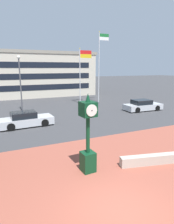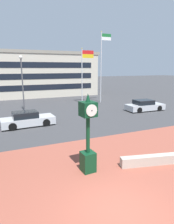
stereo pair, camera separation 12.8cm
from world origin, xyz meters
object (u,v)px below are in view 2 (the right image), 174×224
(flagpole_secondary, at_px, (102,63))
(street_lamp_post, at_px, (22,78))
(street_clock, at_px, (88,137))
(civic_building, at_px, (16,74))
(car_street_distant, at_px, (27,120))
(car_street_near, at_px, (144,106))
(flagpole_primary, at_px, (84,71))

(flagpole_secondary, relative_size, street_lamp_post, 1.57)
(street_clock, bearing_deg, civic_building, 87.81)
(car_street_distant, bearing_deg, civic_building, 174.41)
(car_street_near, height_order, flagpole_primary, flagpole_primary)
(car_street_near, bearing_deg, flagpole_secondary, -163.13)
(street_lamp_post, bearing_deg, flagpole_secondary, 11.64)
(street_clock, xyz_separation_m, car_street_near, (11.75, 10.17, -1.17))
(street_clock, distance_m, street_lamp_post, 15.32)
(street_clock, height_order, car_street_near, street_clock)
(street_clock, xyz_separation_m, civic_building, (-0.87, 29.94, 2.10))
(street_clock, relative_size, car_street_near, 0.84)
(street_clock, bearing_deg, flagpole_primary, 64.21)
(car_street_distant, relative_size, flagpole_secondary, 0.46)
(street_clock, height_order, civic_building, civic_building)
(civic_building, bearing_deg, flagpole_primary, -57.81)
(civic_building, height_order, street_lamp_post, civic_building)
(street_lamp_post, bearing_deg, car_street_near, -20.78)
(car_street_near, relative_size, flagpole_secondary, 0.47)
(street_lamp_post, bearing_deg, car_street_distant, -93.73)
(car_street_distant, relative_size, civic_building, 0.16)
(car_street_near, bearing_deg, car_street_distant, -83.55)
(flagpole_primary, bearing_deg, street_lamp_post, -164.59)
(flagpole_secondary, xyz_separation_m, civic_building, (-10.69, 12.52, -1.80))
(street_clock, xyz_separation_m, car_street_distant, (-1.70, 9.11, -1.17))
(car_street_near, bearing_deg, flagpole_primary, -144.88)
(car_street_distant, xyz_separation_m, street_lamp_post, (0.39, 6.01, 3.27))
(flagpole_primary, distance_m, street_lamp_post, 8.66)
(car_street_distant, xyz_separation_m, civic_building, (0.82, 20.83, 3.27))
(street_lamp_post, bearing_deg, civic_building, 88.33)
(street_clock, distance_m, flagpole_primary, 18.98)
(street_clock, bearing_deg, flagpole_secondary, 56.73)
(car_street_distant, distance_m, civic_building, 21.10)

